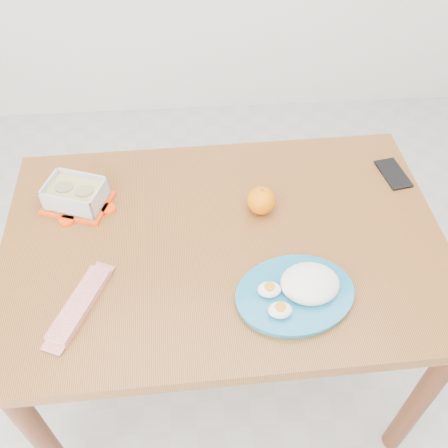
{
  "coord_description": "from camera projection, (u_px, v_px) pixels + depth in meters",
  "views": [
    {
      "loc": [
        -0.15,
        -0.84,
        1.8
      ],
      "look_at": [
        -0.08,
        0.05,
        0.81
      ],
      "focal_mm": 40.0,
      "sensor_mm": 36.0,
      "label": 1
    }
  ],
  "objects": [
    {
      "name": "food_container",
      "position": [
        76.0,
        195.0,
        1.43
      ],
      "size": [
        0.22,
        0.19,
        0.08
      ],
      "rotation": [
        0.0,
        0.0,
        -0.33
      ],
      "color": "#FF4107",
      "rests_on": "dining_table"
    },
    {
      "name": "rice_plate",
      "position": [
        300.0,
        289.0,
        1.23
      ],
      "size": [
        0.35,
        0.35,
        0.08
      ],
      "rotation": [
        0.0,
        0.0,
        0.2
      ],
      "color": "teal",
      "rests_on": "dining_table"
    },
    {
      "name": "ground",
      "position": [
        246.0,
        374.0,
        1.9
      ],
      "size": [
        3.5,
        3.5,
        0.0
      ],
      "primitive_type": "plane",
      "color": "#B7B7B2",
      "rests_on": "ground"
    },
    {
      "name": "dining_table",
      "position": [
        224.0,
        260.0,
        1.44
      ],
      "size": [
        1.24,
        0.85,
        0.75
      ],
      "rotation": [
        0.0,
        0.0,
        0.03
      ],
      "color": "brown",
      "rests_on": "ground"
    },
    {
      "name": "orange_fruit",
      "position": [
        261.0,
        201.0,
        1.41
      ],
      "size": [
        0.08,
        0.08,
        0.08
      ],
      "primitive_type": "sphere",
      "color": "orange",
      "rests_on": "dining_table"
    },
    {
      "name": "candy_bar",
      "position": [
        80.0,
        304.0,
        1.22
      ],
      "size": [
        0.14,
        0.23,
        0.02
      ],
      "primitive_type": "cube",
      "rotation": [
        0.0,
        0.0,
        1.16
      ],
      "color": "red",
      "rests_on": "dining_table"
    },
    {
      "name": "smartphone",
      "position": [
        393.0,
        174.0,
        1.54
      ],
      "size": [
        0.09,
        0.14,
        0.01
      ],
      "primitive_type": "cube",
      "rotation": [
        0.0,
        0.0,
        0.17
      ],
      "color": "black",
      "rests_on": "dining_table"
    }
  ]
}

